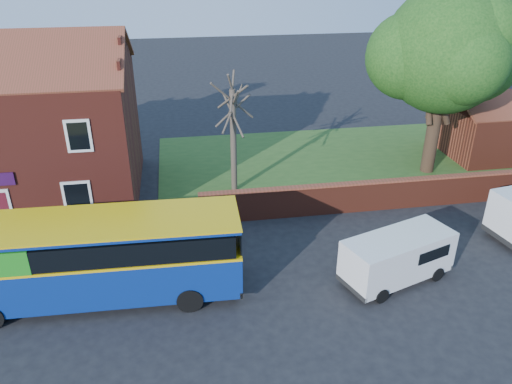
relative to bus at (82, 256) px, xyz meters
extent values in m
plane|color=black|center=(2.49, -2.07, -1.87)|extent=(120.00, 120.00, 0.00)
cube|color=#426B28|center=(15.49, 10.93, -1.85)|extent=(26.00, 12.00, 0.04)
cube|color=maroon|center=(-4.51, 9.43, 1.38)|extent=(12.00, 8.00, 6.50)
cube|color=brown|center=(-4.51, 11.43, 5.63)|extent=(12.30, 4.08, 2.16)
cube|color=maroon|center=(15.49, 4.93, -1.12)|extent=(22.00, 0.30, 1.50)
cube|color=brown|center=(15.49, 4.93, -0.32)|extent=(22.00, 0.38, 0.10)
cube|color=maroon|center=(24.49, 10.93, -0.37)|extent=(8.00, 5.00, 3.00)
cube|color=brown|center=(24.49, 12.18, 1.68)|extent=(8.20, 2.56, 1.24)
cube|color=navy|center=(0.35, -0.01, -0.63)|extent=(10.85, 2.99, 1.71)
cube|color=gold|center=(0.35, -0.01, 0.22)|extent=(10.88, 3.01, 0.10)
cube|color=black|center=(0.35, -0.01, 0.74)|extent=(10.42, 3.00, 0.86)
cube|color=navy|center=(0.35, -0.01, 1.32)|extent=(10.85, 2.99, 0.14)
cube|color=gold|center=(0.35, -0.01, 1.40)|extent=(10.90, 3.04, 0.06)
cylinder|color=black|center=(-3.06, 1.35, -1.38)|extent=(0.98, 0.31, 0.97)
cylinder|color=black|center=(3.77, -1.37, -1.38)|extent=(0.98, 0.31, 0.97)
cylinder|color=black|center=(3.84, 1.16, -1.38)|extent=(0.98, 0.31, 0.97)
cube|color=white|center=(11.94, -0.79, -0.75)|extent=(4.83, 3.16, 1.70)
cube|color=black|center=(13.85, -0.13, -0.48)|extent=(0.57, 1.47, 0.67)
cube|color=black|center=(14.03, -0.07, -1.51)|extent=(0.68, 1.73, 0.22)
cylinder|color=black|center=(10.86, -2.05, -1.57)|extent=(0.63, 0.40, 0.59)
cylinder|color=black|center=(10.31, -0.46, -1.57)|extent=(0.63, 0.40, 0.59)
cylinder|color=black|center=(13.57, -1.11, -1.57)|extent=(0.63, 0.40, 0.59)
cylinder|color=black|center=(13.03, 0.47, -1.57)|extent=(0.63, 0.40, 0.59)
cylinder|color=black|center=(18.25, 1.97, -1.52)|extent=(0.72, 0.33, 0.69)
cylinder|color=black|center=(18.13, 8.92, 0.29)|extent=(0.75, 0.75, 4.32)
sphere|color=#396C21|center=(18.13, 8.92, 5.17)|extent=(6.76, 6.76, 6.76)
sphere|color=#396C21|center=(20.10, 9.29, 4.61)|extent=(4.88, 4.88, 4.88)
sphere|color=#396C21|center=(16.35, 9.48, 4.80)|extent=(4.69, 4.69, 4.69)
cylinder|color=#4C4238|center=(6.59, 8.21, 0.94)|extent=(0.32, 0.32, 5.62)
cylinder|color=#4C4238|center=(6.59, 8.21, 2.95)|extent=(0.33, 2.74, 2.21)
cylinder|color=#4C4238|center=(6.59, 8.21, 2.75)|extent=(1.43, 2.03, 2.02)
cylinder|color=#4C4238|center=(6.59, 8.21, 3.15)|extent=(2.30, 1.06, 2.24)
camera|label=1|loc=(3.81, -16.05, 10.28)|focal=35.00mm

